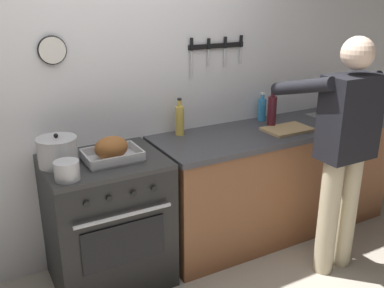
{
  "coord_description": "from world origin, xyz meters",
  "views": [
    {
      "loc": [
        -0.97,
        -1.55,
        1.93
      ],
      "look_at": [
        0.35,
        0.85,
        0.95
      ],
      "focal_mm": 40.68,
      "sensor_mm": 36.0,
      "label": 1
    }
  ],
  "objects": [
    {
      "name": "stove",
      "position": [
        -0.22,
        0.99,
        0.45
      ],
      "size": [
        0.76,
        0.67,
        0.9
      ],
      "color": "black",
      "rests_on": "ground"
    },
    {
      "name": "roasting_pan",
      "position": [
        -0.17,
        0.95,
        0.97
      ],
      "size": [
        0.35,
        0.26,
        0.16
      ],
      "color": "#B7B7BC",
      "rests_on": "stove"
    },
    {
      "name": "counter_block",
      "position": [
        1.21,
        0.99,
        0.46
      ],
      "size": [
        2.03,
        0.65,
        0.9
      ],
      "color": "brown",
      "rests_on": "ground"
    },
    {
      "name": "bottle_wine_red",
      "position": [
        1.16,
        1.03,
        1.03
      ],
      "size": [
        0.07,
        0.07,
        0.31
      ],
      "color": "#47141E",
      "rests_on": "counter_block"
    },
    {
      "name": "person_cook",
      "position": [
        1.25,
        0.36,
        0.95
      ],
      "size": [
        0.51,
        0.63,
        1.66
      ],
      "rotation": [
        0.0,
        0.0,
        1.8
      ],
      "color": "#C6B793",
      "rests_on": "ground"
    },
    {
      "name": "cutting_board",
      "position": [
        1.22,
        0.89,
        0.91
      ],
      "size": [
        0.36,
        0.24,
        0.02
      ],
      "primitive_type": "cube",
      "color": "tan",
      "rests_on": "counter_block"
    },
    {
      "name": "wall_back",
      "position": [
        -0.0,
        1.35,
        1.3
      ],
      "size": [
        6.0,
        0.13,
        2.6
      ],
      "color": "silver",
      "rests_on": "ground"
    },
    {
      "name": "stock_pot",
      "position": [
        -0.49,
        1.03,
        0.99
      ],
      "size": [
        0.25,
        0.25,
        0.21
      ],
      "color": "#B7B7BC",
      "rests_on": "stove"
    },
    {
      "name": "bottle_dish_soap",
      "position": [
        1.21,
        1.21,
        1.0
      ],
      "size": [
        0.07,
        0.07,
        0.23
      ],
      "color": "#338CCC",
      "rests_on": "counter_block"
    },
    {
      "name": "saucepan",
      "position": [
        -0.5,
        0.79,
        0.96
      ],
      "size": [
        0.14,
        0.14,
        0.11
      ],
      "color": "#B7B7BC",
      "rests_on": "stove"
    },
    {
      "name": "bottle_cooking_oil",
      "position": [
        0.44,
        1.2,
        1.02
      ],
      "size": [
        0.07,
        0.07,
        0.28
      ],
      "color": "gold",
      "rests_on": "counter_block"
    }
  ]
}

